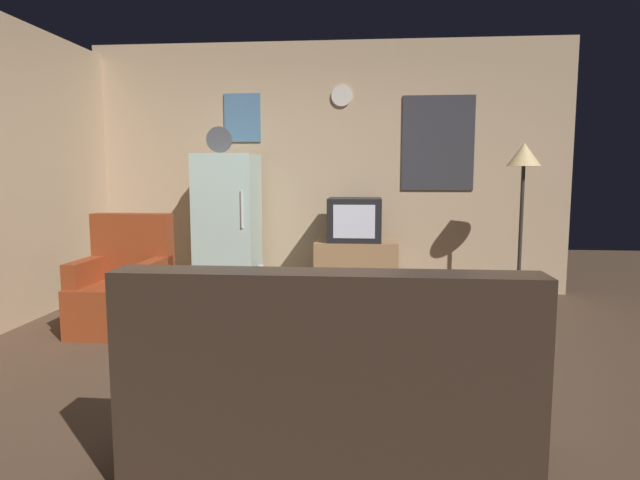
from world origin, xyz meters
name	(u,v)px	position (x,y,z in m)	size (l,w,h in m)	color
ground_plane	(299,364)	(0.00, 0.00, 0.00)	(12.00, 12.00, 0.00)	#4C3828
wall_with_art	(327,168)	(0.01, 2.45, 1.36)	(5.20, 0.12, 2.71)	tan
fridge	(228,226)	(-0.99, 1.95, 0.75)	(0.60, 0.62, 1.77)	silver
tv_stand	(356,270)	(0.35, 2.00, 0.31)	(0.84, 0.53, 0.61)	#9E754C
crt_tv	(355,219)	(0.33, 2.00, 0.83)	(0.54, 0.51, 0.44)	black
standing_lamp	(523,167)	(1.93, 1.78, 1.36)	(0.32, 0.32, 1.59)	#332D28
coffee_table	(288,318)	(-0.12, 0.32, 0.24)	(0.72, 0.72, 0.47)	#9E754C
wine_glass	(260,275)	(-0.33, 0.36, 0.55)	(0.05, 0.05, 0.15)	silver
mug_ceramic_white	(296,279)	(-0.07, 0.37, 0.52)	(0.08, 0.08, 0.09)	silver
remote_control	(312,284)	(0.05, 0.36, 0.48)	(0.15, 0.04, 0.02)	black
armchair	(124,290)	(-1.56, 0.71, 0.34)	(0.68, 0.68, 0.96)	maroon
couch	(329,397)	(0.30, -1.28, 0.31)	(1.70, 0.80, 0.92)	#38281E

